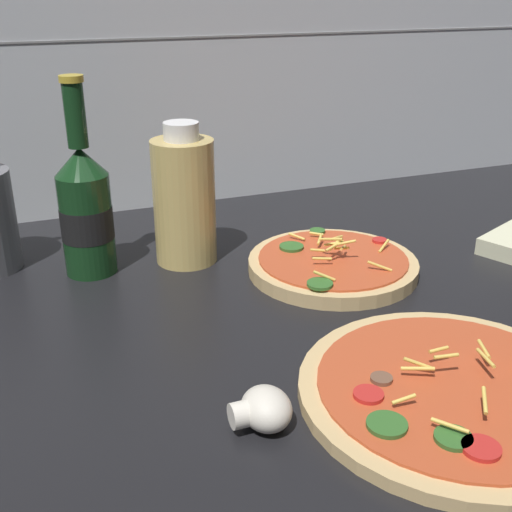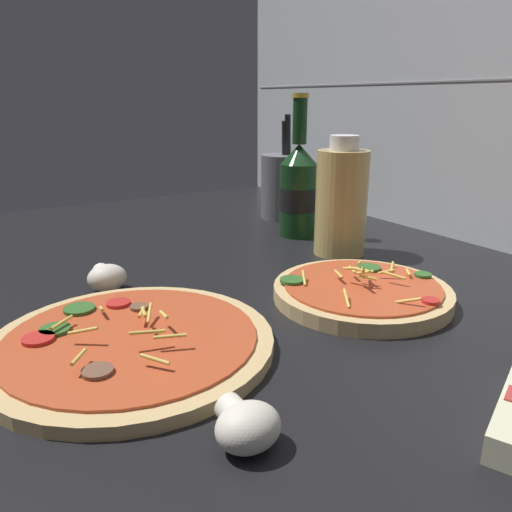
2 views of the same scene
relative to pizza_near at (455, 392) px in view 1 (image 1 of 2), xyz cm
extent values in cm
cube|color=black|center=(2.06, 19.13, -2.04)|extent=(160.00, 90.00, 2.50)
cube|color=silver|center=(2.06, 64.63, 26.71)|extent=(160.00, 1.00, 60.00)
cube|color=gray|center=(2.06, 64.08, 26.71)|extent=(156.80, 0.16, 0.30)
cylinder|color=tan|center=(0.07, 0.06, -0.14)|extent=(29.15, 29.15, 1.30)
cylinder|color=#C14C28|center=(0.07, 0.06, 0.65)|extent=(25.65, 25.65, 0.30)
cylinder|color=#336628|center=(-5.02, -6.29, 1.00)|extent=(3.16, 3.16, 0.40)
cylinder|color=red|center=(-8.42, 1.37, 1.00)|extent=(2.78, 2.78, 0.40)
cylinder|color=red|center=(-3.74, -8.12, 1.00)|extent=(3.17, 3.17, 0.40)
cylinder|color=brown|center=(-6.03, 3.09, 1.00)|extent=(2.08, 2.08, 0.40)
cylinder|color=#336628|center=(-9.14, -2.87, 1.00)|extent=(3.49, 3.49, 0.40)
cylinder|color=#EFCC56|center=(0.48, 3.55, 2.44)|extent=(2.08, 0.44, 0.47)
cylinder|color=#EFCC56|center=(-0.13, 1.65, 2.96)|extent=(2.43, 0.86, 0.45)
cylinder|color=#EFCC56|center=(3.62, 0.61, 2.52)|extent=(1.19, 3.40, 0.59)
cylinder|color=#EFCC56|center=(4.94, 2.40, 2.18)|extent=(1.48, 3.05, 0.37)
cylinder|color=#EFCC56|center=(-2.13, 2.93, 1.82)|extent=(2.80, 1.72, 1.30)
cylinder|color=#EFCC56|center=(-4.90, -5.56, 1.67)|extent=(2.20, 2.68, 0.43)
cylinder|color=#EFCC56|center=(-6.38, -1.07, 1.63)|extent=(2.25, 0.67, 0.85)
cylinder|color=#EFCC56|center=(-2.71, 2.25, 1.85)|extent=(2.90, 1.80, 0.59)
cylinder|color=#EFCC56|center=(-0.55, -4.40, 2.23)|extent=(1.98, 2.70, 0.96)
cylinder|color=tan|center=(2.59, 29.41, 0.11)|extent=(22.49, 22.49, 1.81)
cylinder|color=#C14C28|center=(2.59, 29.41, 1.17)|extent=(19.79, 19.79, 0.30)
cylinder|color=#336628|center=(-2.85, 22.37, 1.52)|extent=(3.16, 3.16, 0.40)
cylinder|color=red|center=(11.21, 31.92, 1.52)|extent=(2.02, 2.02, 0.40)
cylinder|color=#336628|center=(4.67, 38.30, 1.52)|extent=(2.26, 2.26, 0.40)
cylinder|color=#336628|center=(-1.29, 34.23, 1.52)|extent=(3.31, 3.31, 0.40)
cylinder|color=#EFCC56|center=(3.81, 29.01, 2.68)|extent=(1.81, 1.97, 0.80)
cylinder|color=#EFCC56|center=(-1.74, 23.43, 1.96)|extent=(2.60, 1.70, 1.30)
cylinder|color=#EFCC56|center=(4.79, 32.81, 2.49)|extent=(2.58, 1.49, 0.67)
cylinder|color=#EFCC56|center=(0.66, 36.73, 1.84)|extent=(1.88, 2.19, 0.75)
cylinder|color=#EFCC56|center=(1.95, 28.19, 3.50)|extent=(2.96, 1.12, 1.00)
cylinder|color=#EFCC56|center=(2.68, 29.89, 3.06)|extent=(2.26, 1.24, 0.80)
cylinder|color=#EFCC56|center=(10.26, 29.28, 1.82)|extent=(2.57, 1.86, 1.24)
cylinder|color=#EFCC56|center=(6.15, 23.59, 1.88)|extent=(2.94, 1.93, 1.34)
cylinder|color=#EFCC56|center=(0.37, 29.67, 2.56)|extent=(1.92, 0.96, 0.54)
cylinder|color=#EFCC56|center=(2.76, 29.58, 2.94)|extent=(2.03, 1.50, 0.91)
cylinder|color=#EFCC56|center=(2.17, 29.19, 4.06)|extent=(2.34, 2.67, 0.95)
cylinder|color=#EFCC56|center=(3.66, 36.59, 1.87)|extent=(1.84, 1.43, 0.49)
cylinder|color=#EFCC56|center=(3.41, 27.94, 3.81)|extent=(2.79, 1.42, 0.98)
cylinder|color=#EFCC56|center=(0.04, 27.65, 2.24)|extent=(2.48, 1.14, 0.46)
cylinder|color=#EFCC56|center=(2.67, 33.62, 2.25)|extent=(1.67, 2.05, 0.89)
cylinder|color=#EFCC56|center=(3.59, 28.97, 2.65)|extent=(1.32, 2.20, 1.02)
cylinder|color=#143819|center=(-27.33, 41.25, 5.86)|extent=(6.72, 6.72, 13.30)
cone|color=#143819|center=(-27.33, 41.25, 14.29)|extent=(6.72, 6.72, 3.55)
cylinder|color=#143819|center=(-27.33, 41.25, 20.01)|extent=(2.55, 2.55, 7.89)
cylinder|color=gold|center=(-27.33, 41.25, 24.36)|extent=(2.94, 2.94, 0.80)
cylinder|color=black|center=(-27.33, 41.25, 6.13)|extent=(6.79, 6.79, 4.26)
cylinder|color=#D6B766|center=(-14.45, 40.37, 7.65)|extent=(8.38, 8.38, 16.88)
cylinder|color=white|center=(-14.45, 40.37, 17.24)|extent=(4.61, 4.61, 2.30)
cylinder|color=white|center=(-19.81, 2.76, 1.02)|extent=(2.33, 2.33, 2.33)
ellipsoid|color=silver|center=(-17.74, 2.76, 1.02)|extent=(4.40, 5.18, 3.63)
camera|label=1|loc=(-35.09, -39.49, 35.23)|focal=45.00mm
camera|label=2|loc=(45.79, -13.36, 23.83)|focal=35.00mm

